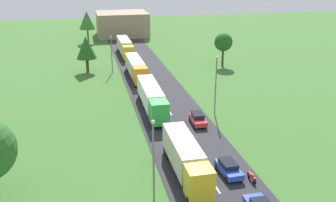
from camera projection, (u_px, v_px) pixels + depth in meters
name	position (u px, v px, depth m)	size (l,w,h in m)	color
road	(182.00, 131.00, 50.48)	(10.00, 140.00, 0.06)	#2B2B30
lane_marking_centre	(187.00, 140.00, 47.84)	(0.16, 122.87, 0.01)	white
truck_lead	(186.00, 157.00, 39.28)	(2.51, 11.76, 3.61)	yellow
truck_second	(152.00, 97.00, 56.76)	(2.67, 14.49, 3.62)	green
truck_third	(136.00, 67.00, 73.29)	(2.59, 13.63, 3.55)	orange
truck_fourth	(125.00, 46.00, 91.33)	(2.63, 13.88, 3.72)	yellow
car_second	(229.00, 168.00, 39.88)	(1.92, 4.08, 1.45)	blue
car_third	(198.00, 119.00, 52.38)	(1.90, 4.10, 1.56)	red
motorcycle_courier	(252.00, 177.00, 38.70)	(0.28, 1.94, 0.91)	black
lamppost_lead	(153.00, 158.00, 34.09)	(0.36, 0.36, 8.27)	slate
lamppost_second	(216.00, 82.00, 54.70)	(0.36, 0.36, 8.77)	slate
lamppost_third	(112.00, 52.00, 76.27)	(0.36, 0.36, 7.50)	slate
tree_birch	(86.00, 48.00, 76.15)	(4.04, 4.04, 7.36)	#513823
tree_maple	(223.00, 42.00, 81.04)	(3.88, 3.88, 7.13)	#513823
tree_pine	(87.00, 20.00, 104.31)	(4.44, 4.44, 8.76)	#513823
distant_building	(122.00, 24.00, 116.19)	(15.05, 13.82, 7.07)	#9E846B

